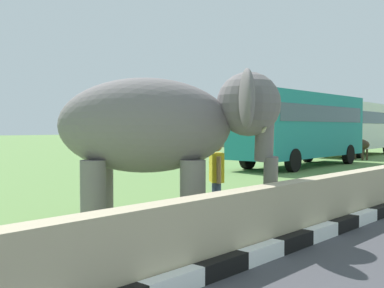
# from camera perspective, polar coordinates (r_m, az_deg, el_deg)

# --- Properties ---
(barrier_parapet) EXTENTS (28.00, 0.36, 1.00)m
(barrier_parapet) POSITION_cam_1_polar(r_m,az_deg,el_deg) (6.48, 2.01, -10.49)
(barrier_parapet) COLOR tan
(barrier_parapet) RESTS_ON ground_plane
(elephant) EXTENTS (3.81, 3.86, 2.90)m
(elephant) POSITION_cam_1_polar(r_m,az_deg,el_deg) (8.65, -3.20, 1.92)
(elephant) COLOR slate
(elephant) RESTS_ON ground_plane
(person_handler) EXTENTS (0.48, 0.53, 1.66)m
(person_handler) POSITION_cam_1_polar(r_m,az_deg,el_deg) (9.54, 2.92, -3.88)
(person_handler) COLOR navy
(person_handler) RESTS_ON ground_plane
(bus_teal) EXTENTS (9.41, 2.81, 3.50)m
(bus_teal) POSITION_cam_1_polar(r_m,az_deg,el_deg) (24.06, 12.86, 2.36)
(bus_teal) COLOR teal
(bus_teal) RESTS_ON ground_plane
(bus_white) EXTENTS (9.52, 3.27, 3.50)m
(bus_white) POSITION_cam_1_polar(r_m,az_deg,el_deg) (34.59, 19.01, 2.17)
(bus_white) COLOR silver
(bus_white) RESTS_ON ground_plane
(cow_far) EXTENTS (1.08, 1.91, 1.23)m
(cow_far) POSITION_cam_1_polar(r_m,az_deg,el_deg) (29.87, 19.10, -0.11)
(cow_far) COLOR #473323
(cow_far) RESTS_ON ground_plane
(hill_east) EXTENTS (44.82, 35.85, 10.64)m
(hill_east) POSITION_cam_1_polar(r_m,az_deg,el_deg) (66.87, 11.77, 0.31)
(hill_east) COLOR #707359
(hill_east) RESTS_ON ground_plane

